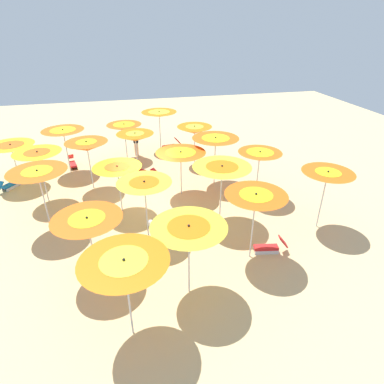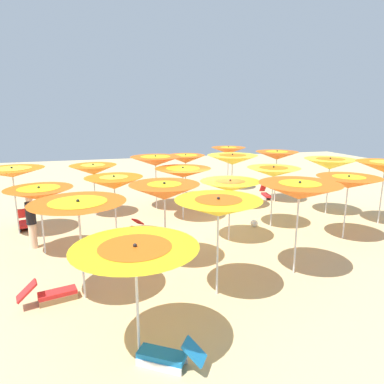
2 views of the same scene
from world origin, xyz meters
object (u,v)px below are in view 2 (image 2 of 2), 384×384
Objects in this scene: beach_umbrella_9 at (330,164)px; beach_umbrella_14 at (277,155)px; beach_umbrella_15 at (12,173)px; beach_umbrella_16 at (93,170)px; lounger_4 at (129,230)px; lounger_1 at (167,356)px; beach_umbrella_2 at (299,191)px; beach_umbrella_19 at (228,150)px; beach_umbrella_1 at (218,208)px; beach_umbrella_7 at (230,186)px; beach_umbrella_13 at (232,160)px; beach_umbrella_17 at (156,161)px; beach_umbrella_8 at (273,172)px; lounger_2 at (24,223)px; beach_umbrella_0 at (135,256)px; beach_umbrella_5 at (78,209)px; beach_umbrella_3 at (348,182)px; beach_umbrella_12 at (183,173)px; beach_umbrella_18 at (186,159)px; beach_umbrella_10 at (39,194)px; lounger_0 at (52,293)px; beach_umbrella_6 at (165,192)px; beach_umbrella_11 at (114,183)px; beach_ball at (254,223)px; lounger_3 at (266,194)px; beachgoer_0 at (31,221)px.

beach_umbrella_14 reaches higher than beach_umbrella_9.
beach_umbrella_16 is at bearing 30.27° from beach_umbrella_15.
lounger_1 is at bearing 45.59° from lounger_4.
beach_umbrella_2 reaches higher than beach_umbrella_19.
beach_umbrella_7 is at bearing 63.60° from beach_umbrella_1.
beach_umbrella_13 reaches higher than beach_umbrella_9.
beach_umbrella_7 is 6.10m from beach_umbrella_16.
beach_umbrella_9 is 1.00× the size of beach_umbrella_15.
beach_umbrella_8 is at bearing -44.66° from beach_umbrella_17.
lounger_2 is (-7.81, 6.14, -2.09)m from beach_umbrella_2.
beach_umbrella_0 is at bearing -66.11° from beach_umbrella_15.
beach_umbrella_3 is at bearing 11.01° from beach_umbrella_5.
beach_umbrella_12 is 1.01× the size of beach_umbrella_16.
beach_umbrella_8 is 5.32m from beach_umbrella_17.
beach_umbrella_19 is at bearing 67.06° from beach_umbrella_1.
beach_umbrella_14 is at bearing 87.48° from beach_umbrella_3.
beach_umbrella_10 is at bearing -136.86° from beach_umbrella_18.
beach_umbrella_0 is 0.86× the size of beach_umbrella_14.
beach_umbrella_15 is 5.86m from lounger_0.
lounger_1 is at bearing -65.50° from beach_umbrella_10.
beach_umbrella_17 is at bearing 82.34° from beach_umbrella_6.
beach_umbrella_1 is 6.01m from beach_umbrella_3.
beach_umbrella_19 is at bearing -179.56° from lounger_4.
beach_umbrella_3 is 0.90× the size of beach_umbrella_13.
beach_umbrella_2 is at bearing -114.48° from lounger_1.
beach_umbrella_9 is at bearing 19.26° from beach_umbrella_7.
beach_umbrella_16 is 1.77× the size of lounger_2.
beach_umbrella_15 is (-3.37, 1.69, 0.22)m from beach_umbrella_11.
beach_umbrella_6 is 0.99× the size of beach_umbrella_9.
beach_umbrella_11 is 9.41m from beach_umbrella_19.
beach_umbrella_1 is 5.71m from beach_ball.
beach_umbrella_11 reaches higher than lounger_2.
beach_umbrella_12 is 3.51m from beach_umbrella_18.
beach_umbrella_3 is 6.22m from lounger_3.
beach_umbrella_9 is 1.93× the size of lounger_2.
beach_umbrella_3 is at bearing -18.20° from beach_umbrella_15.
lounger_4 is at bearing -149.42° from beach_umbrella_12.
beachgoer_0 is (-8.46, 0.18, -1.21)m from beach_umbrella_8.
beach_umbrella_8 is at bearing 23.62° from beach_umbrella_7.
beach_umbrella_17 is (-0.05, 7.94, 0.02)m from beach_umbrella_1.
beach_umbrella_15 is 8.00m from beach_umbrella_18.
lounger_1 is 0.68× the size of beachgoer_0.
beach_umbrella_3 is 0.99× the size of beach_umbrella_18.
beach_umbrella_3 is 1.77× the size of lounger_2.
beach_umbrella_19 reaches higher than lounger_1.
beach_umbrella_11 is 1.72× the size of lounger_0.
beach_umbrella_15 reaches higher than lounger_0.
beach_umbrella_9 is at bearing -14.09° from beach_umbrella_16.
beach_umbrella_14 is (3.35, 7.08, -0.02)m from beach_umbrella_2.
beach_umbrella_13 is 1.09× the size of beach_umbrella_18.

